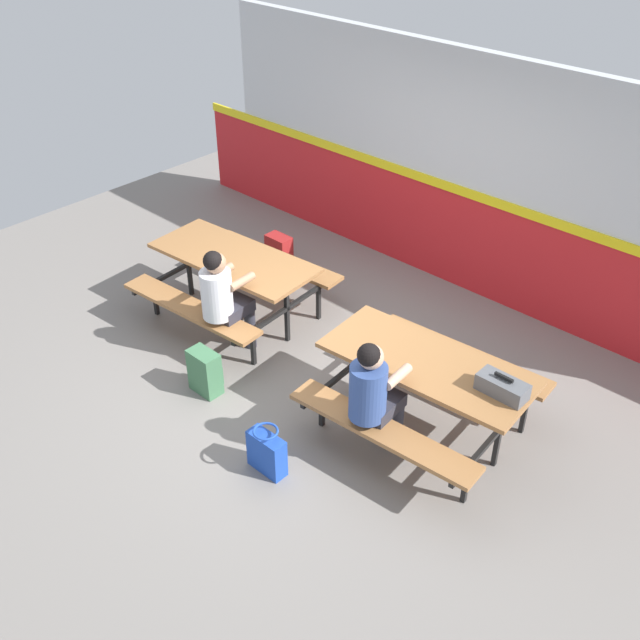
{
  "coord_description": "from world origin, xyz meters",
  "views": [
    {
      "loc": [
        3.91,
        -3.97,
        4.48
      ],
      "look_at": [
        0.0,
        0.25,
        0.55
      ],
      "focal_mm": 41.8,
      "sensor_mm": 36.0,
      "label": 1
    }
  ],
  "objects_px": {
    "picnic_table_right": "(426,377)",
    "student_nearer": "(223,295)",
    "student_further": "(373,391)",
    "satchel_spare": "(205,372)",
    "tote_bag_bright": "(267,452)",
    "backpack_dark": "(280,253)",
    "toolbox_grey": "(502,387)",
    "picnic_table_left": "(234,270)"
  },
  "relations": [
    {
      "from": "picnic_table_left",
      "to": "tote_bag_bright",
      "type": "height_order",
      "value": "picnic_table_left"
    },
    {
      "from": "student_further",
      "to": "backpack_dark",
      "type": "distance_m",
      "value": 3.26
    },
    {
      "from": "tote_bag_bright",
      "to": "satchel_spare",
      "type": "distance_m",
      "value": 1.19
    },
    {
      "from": "picnic_table_right",
      "to": "student_nearer",
      "type": "bearing_deg",
      "value": -167.95
    },
    {
      "from": "student_nearer",
      "to": "satchel_spare",
      "type": "bearing_deg",
      "value": -61.14
    },
    {
      "from": "picnic_table_left",
      "to": "toolbox_grey",
      "type": "bearing_deg",
      "value": -0.61
    },
    {
      "from": "student_further",
      "to": "satchel_spare",
      "type": "relative_size",
      "value": 2.74
    },
    {
      "from": "backpack_dark",
      "to": "toolbox_grey",
      "type": "bearing_deg",
      "value": -16.44
    },
    {
      "from": "toolbox_grey",
      "to": "satchel_spare",
      "type": "xyz_separation_m",
      "value": [
        -2.45,
        -0.99,
        -0.6
      ]
    },
    {
      "from": "student_nearer",
      "to": "backpack_dark",
      "type": "relative_size",
      "value": 2.74
    },
    {
      "from": "picnic_table_right",
      "to": "toolbox_grey",
      "type": "xyz_separation_m",
      "value": [
        0.67,
        0.05,
        0.24
      ]
    },
    {
      "from": "student_further",
      "to": "satchel_spare",
      "type": "height_order",
      "value": "student_further"
    },
    {
      "from": "student_further",
      "to": "backpack_dark",
      "type": "bearing_deg",
      "value": 148.97
    },
    {
      "from": "picnic_table_left",
      "to": "backpack_dark",
      "type": "relative_size",
      "value": 4.16
    },
    {
      "from": "backpack_dark",
      "to": "picnic_table_left",
      "type": "bearing_deg",
      "value": -69.74
    },
    {
      "from": "student_nearer",
      "to": "toolbox_grey",
      "type": "bearing_deg",
      "value": 10.21
    },
    {
      "from": "toolbox_grey",
      "to": "satchel_spare",
      "type": "height_order",
      "value": "toolbox_grey"
    },
    {
      "from": "picnic_table_left",
      "to": "satchel_spare",
      "type": "distance_m",
      "value": 1.3
    },
    {
      "from": "student_nearer",
      "to": "tote_bag_bright",
      "type": "bearing_deg",
      "value": -29.94
    },
    {
      "from": "picnic_table_right",
      "to": "backpack_dark",
      "type": "xyz_separation_m",
      "value": [
        -2.87,
        1.1,
        -0.36
      ]
    },
    {
      "from": "picnic_table_left",
      "to": "student_further",
      "type": "xyz_separation_m",
      "value": [
        2.39,
        -0.65,
        0.13
      ]
    },
    {
      "from": "picnic_table_left",
      "to": "satchel_spare",
      "type": "bearing_deg",
      "value": -54.96
    },
    {
      "from": "backpack_dark",
      "to": "satchel_spare",
      "type": "bearing_deg",
      "value": -61.79
    },
    {
      "from": "picnic_table_right",
      "to": "toolbox_grey",
      "type": "bearing_deg",
      "value": 4.42
    },
    {
      "from": "picnic_table_left",
      "to": "backpack_dark",
      "type": "distance_m",
      "value": 1.13
    },
    {
      "from": "student_further",
      "to": "picnic_table_left",
      "type": "bearing_deg",
      "value": 164.74
    },
    {
      "from": "student_further",
      "to": "tote_bag_bright",
      "type": "distance_m",
      "value": 1.01
    },
    {
      "from": "student_nearer",
      "to": "backpack_dark",
      "type": "height_order",
      "value": "student_nearer"
    },
    {
      "from": "student_further",
      "to": "backpack_dark",
      "type": "xyz_separation_m",
      "value": [
        -2.76,
        1.66,
        -0.49
      ]
    },
    {
      "from": "student_nearer",
      "to": "picnic_table_right",
      "type": "bearing_deg",
      "value": 12.05
    },
    {
      "from": "backpack_dark",
      "to": "satchel_spare",
      "type": "relative_size",
      "value": 1.0
    },
    {
      "from": "picnic_table_left",
      "to": "satchel_spare",
      "type": "height_order",
      "value": "picnic_table_left"
    },
    {
      "from": "student_nearer",
      "to": "student_further",
      "type": "xyz_separation_m",
      "value": [
        1.95,
        -0.13,
        0.0
      ]
    },
    {
      "from": "picnic_table_left",
      "to": "picnic_table_right",
      "type": "distance_m",
      "value": 2.5
    },
    {
      "from": "picnic_table_right",
      "to": "student_nearer",
      "type": "xyz_separation_m",
      "value": [
        -2.06,
        -0.44,
        0.13
      ]
    },
    {
      "from": "satchel_spare",
      "to": "tote_bag_bright",
      "type": "bearing_deg",
      "value": -15.53
    },
    {
      "from": "student_further",
      "to": "toolbox_grey",
      "type": "height_order",
      "value": "student_further"
    },
    {
      "from": "student_nearer",
      "to": "tote_bag_bright",
      "type": "relative_size",
      "value": 2.81
    },
    {
      "from": "picnic_table_right",
      "to": "student_nearer",
      "type": "relative_size",
      "value": 1.52
    },
    {
      "from": "student_nearer",
      "to": "satchel_spare",
      "type": "xyz_separation_m",
      "value": [
        0.28,
        -0.5,
        -0.49
      ]
    },
    {
      "from": "backpack_dark",
      "to": "satchel_spare",
      "type": "xyz_separation_m",
      "value": [
        1.09,
        -2.04,
        0.0
      ]
    },
    {
      "from": "backpack_dark",
      "to": "student_nearer",
      "type": "bearing_deg",
      "value": -62.0
    }
  ]
}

